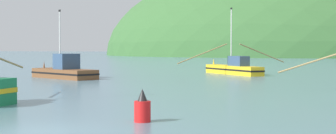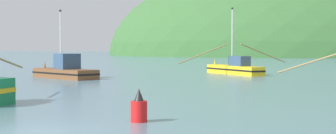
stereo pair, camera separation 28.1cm
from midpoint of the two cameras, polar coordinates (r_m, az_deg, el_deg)
The scene contains 5 objects.
ground_plane at distance 19.12m, azimuth -14.09°, elevation -6.95°, with size 600.00×600.00×0.00m, color slate.
hill_far_right at distance 194.78m, azimuth 13.30°, elevation 1.29°, with size 138.44×110.75×68.72m, color #386633.
fishing_boat_brown at distance 50.59m, azimuth -11.55°, elevation -0.45°, with size 8.32×6.12×6.66m.
fishing_boat_yellow at distance 57.17m, azimuth 7.18°, elevation -0.13°, with size 10.41×8.97×7.40m.
channel_buoy at distance 20.84m, azimuth -3.24°, elevation -4.62°, with size 0.67×0.67×1.35m.
Camera 1 is at (9.59, -16.22, 3.03)m, focal length 54.99 mm.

